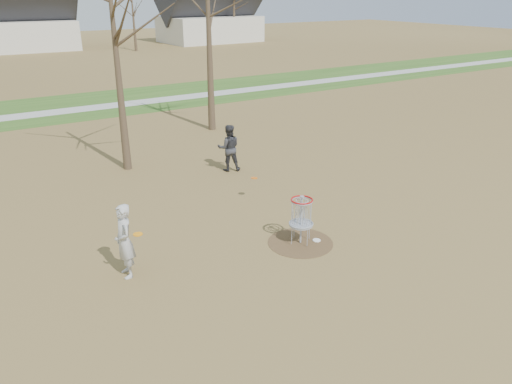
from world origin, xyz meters
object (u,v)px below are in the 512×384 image
Objects in this scene: player_throwing at (229,148)px; disc_grounded at (317,240)px; player_standing at (124,241)px; disc_golf_basket at (301,213)px.

player_throwing is 8.13× the size of disc_grounded.
disc_golf_basket is (4.57, -0.89, -0.01)m from player_standing.
disc_golf_basket reaches higher than disc_grounded.
player_standing is 8.44× the size of disc_grounded.
player_standing is 4.66m from disc_golf_basket.
player_throwing reaches higher than disc_grounded.
player_throwing is at bearing 78.62° from disc_golf_basket.
disc_golf_basket is at bearing 101.52° from player_throwing.
disc_grounded is at bearing 80.30° from player_standing.
disc_grounded is 1.01m from disc_golf_basket.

